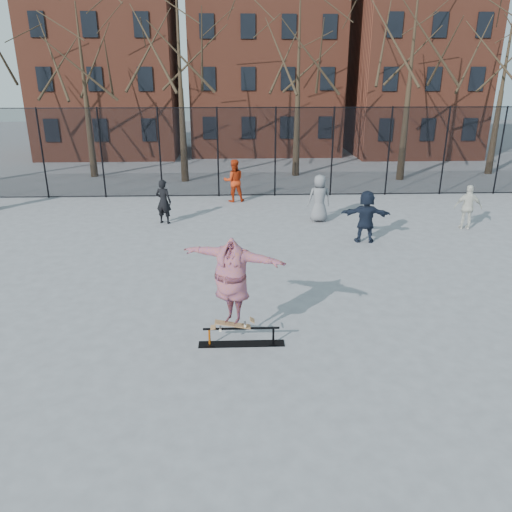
{
  "coord_description": "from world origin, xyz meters",
  "views": [
    {
      "loc": [
        -0.58,
        -9.74,
        5.48
      ],
      "look_at": [
        -0.13,
        1.5,
        1.29
      ],
      "focal_mm": 35.0,
      "sensor_mm": 36.0,
      "label": 1
    }
  ],
  "objects_px": {
    "skater": "(232,283)",
    "bystander_navy": "(366,216)",
    "skateboard": "(233,326)",
    "bystander_black": "(164,202)",
    "bystander_red": "(234,181)",
    "bystander_extra": "(319,198)",
    "bystander_white": "(468,207)",
    "skate_rail": "(241,338)"
  },
  "relations": [
    {
      "from": "bystander_navy",
      "to": "bystander_red",
      "type": "bearing_deg",
      "value": -43.31
    },
    {
      "from": "skateboard",
      "to": "bystander_navy",
      "type": "height_order",
      "value": "bystander_navy"
    },
    {
      "from": "bystander_black",
      "to": "bystander_navy",
      "type": "xyz_separation_m",
      "value": [
        7.09,
        -2.48,
        0.05
      ]
    },
    {
      "from": "skateboard",
      "to": "skater",
      "type": "bearing_deg",
      "value": -90.0
    },
    {
      "from": "bystander_black",
      "to": "bystander_extra",
      "type": "bearing_deg",
      "value": -159.86
    },
    {
      "from": "bystander_white",
      "to": "bystander_navy",
      "type": "distance_m",
      "value": 4.27
    },
    {
      "from": "skater",
      "to": "bystander_black",
      "type": "distance_m",
      "value": 9.52
    },
    {
      "from": "bystander_black",
      "to": "bystander_extra",
      "type": "relative_size",
      "value": 0.93
    },
    {
      "from": "bystander_black",
      "to": "bystander_red",
      "type": "distance_m",
      "value": 4.22
    },
    {
      "from": "skateboard",
      "to": "bystander_red",
      "type": "height_order",
      "value": "bystander_red"
    },
    {
      "from": "skater",
      "to": "bystander_red",
      "type": "relative_size",
      "value": 1.21
    },
    {
      "from": "skater",
      "to": "skate_rail",
      "type": "bearing_deg",
      "value": 24.74
    },
    {
      "from": "skateboard",
      "to": "bystander_navy",
      "type": "distance_m",
      "value": 8.02
    },
    {
      "from": "skater",
      "to": "bystander_white",
      "type": "height_order",
      "value": "skater"
    },
    {
      "from": "skater",
      "to": "bystander_navy",
      "type": "height_order",
      "value": "skater"
    },
    {
      "from": "bystander_white",
      "to": "bystander_navy",
      "type": "xyz_separation_m",
      "value": [
        -4.07,
        -1.29,
        0.07
      ]
    },
    {
      "from": "bystander_extra",
      "to": "bystander_white",
      "type": "bearing_deg",
      "value": 161.59
    },
    {
      "from": "skate_rail",
      "to": "bystander_white",
      "type": "relative_size",
      "value": 1.12
    },
    {
      "from": "bystander_black",
      "to": "bystander_white",
      "type": "distance_m",
      "value": 11.23
    },
    {
      "from": "bystander_black",
      "to": "bystander_navy",
      "type": "distance_m",
      "value": 7.51
    },
    {
      "from": "skateboard",
      "to": "bystander_extra",
      "type": "relative_size",
      "value": 0.45
    },
    {
      "from": "skate_rail",
      "to": "bystander_red",
      "type": "height_order",
      "value": "bystander_red"
    },
    {
      "from": "skateboard",
      "to": "bystander_extra",
      "type": "bearing_deg",
      "value": 70.31
    },
    {
      "from": "bystander_extra",
      "to": "bystander_black",
      "type": "bearing_deg",
      "value": -5.44
    },
    {
      "from": "skateboard",
      "to": "bystander_red",
      "type": "relative_size",
      "value": 0.44
    },
    {
      "from": "bystander_red",
      "to": "bystander_white",
      "type": "relative_size",
      "value": 1.14
    },
    {
      "from": "skater",
      "to": "bystander_navy",
      "type": "distance_m",
      "value": 8.02
    },
    {
      "from": "bystander_red",
      "to": "bystander_white",
      "type": "height_order",
      "value": "bystander_red"
    },
    {
      "from": "skate_rail",
      "to": "skater",
      "type": "distance_m",
      "value": 1.27
    },
    {
      "from": "bystander_red",
      "to": "bystander_extra",
      "type": "distance_m",
      "value": 4.62
    },
    {
      "from": "bystander_black",
      "to": "bystander_white",
      "type": "relative_size",
      "value": 1.03
    },
    {
      "from": "skate_rail",
      "to": "bystander_navy",
      "type": "xyz_separation_m",
      "value": [
        4.27,
        6.65,
        0.73
      ]
    },
    {
      "from": "skate_rail",
      "to": "skater",
      "type": "xyz_separation_m",
      "value": [
        -0.18,
        -0.0,
        1.26
      ]
    },
    {
      "from": "bystander_white",
      "to": "bystander_extra",
      "type": "bearing_deg",
      "value": -0.98
    },
    {
      "from": "skateboard",
      "to": "bystander_black",
      "type": "xyz_separation_m",
      "value": [
        -2.64,
        9.13,
        0.39
      ]
    },
    {
      "from": "skateboard",
      "to": "bystander_black",
      "type": "height_order",
      "value": "bystander_black"
    },
    {
      "from": "skate_rail",
      "to": "skateboard",
      "type": "distance_m",
      "value": 0.35
    },
    {
      "from": "bystander_white",
      "to": "bystander_extra",
      "type": "relative_size",
      "value": 0.9
    },
    {
      "from": "bystander_black",
      "to": "bystander_navy",
      "type": "height_order",
      "value": "bystander_navy"
    },
    {
      "from": "bystander_red",
      "to": "bystander_navy",
      "type": "xyz_separation_m",
      "value": [
        4.44,
        -5.77,
        -0.04
      ]
    },
    {
      "from": "bystander_red",
      "to": "bystander_extra",
      "type": "height_order",
      "value": "bystander_red"
    },
    {
      "from": "bystander_red",
      "to": "bystander_white",
      "type": "distance_m",
      "value": 9.62
    }
  ]
}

